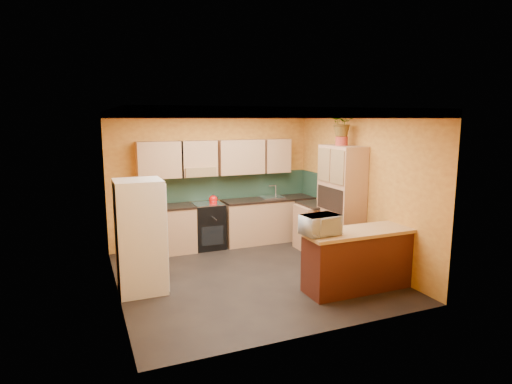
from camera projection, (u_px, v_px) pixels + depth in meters
room_shell at (246, 149)px, 7.00m from camera, size 4.24×4.24×2.72m
base_cabinets_back at (237, 223)px, 8.81m from camera, size 3.65×0.60×0.88m
countertop_back at (237, 202)px, 8.73m from camera, size 3.65×0.62×0.04m
stove at (208, 226)px, 8.57m from camera, size 0.58×0.58×0.91m
kettle at (213, 199)px, 8.47m from camera, size 0.19×0.19×0.18m
sink at (272, 197)px, 9.02m from camera, size 0.48×0.40×0.03m
base_cabinets_right at (317, 227)px, 8.53m from camera, size 0.60×0.80×0.88m
countertop_right at (318, 204)px, 8.45m from camera, size 0.62×0.80×0.04m
fridge at (140, 236)px, 6.35m from camera, size 0.68×0.66×1.70m
pantry at (341, 203)px, 7.79m from camera, size 0.48×0.90×2.10m
fern_pot at (342, 141)px, 7.64m from camera, size 0.22×0.22×0.16m
fern at (342, 122)px, 7.59m from camera, size 0.49×0.44×0.50m
breakfast_bar at (362, 261)px, 6.50m from camera, size 1.80×0.55×0.88m
bar_top at (363, 231)px, 6.42m from camera, size 1.90×0.65×0.05m
microwave at (320, 225)px, 6.11m from camera, size 0.56×0.41×0.29m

